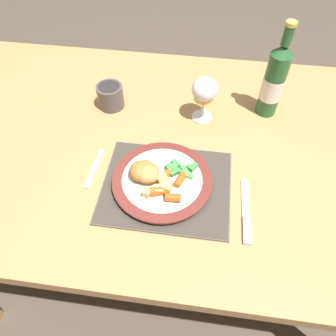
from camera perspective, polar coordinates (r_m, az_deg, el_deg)
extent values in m
plane|color=#4C4238|center=(1.55, 0.25, -14.55)|extent=(6.00, 6.00, 0.00)
cube|color=#AD7F4C|center=(0.94, 0.39, 3.88)|extent=(1.44, 0.87, 0.04)
cube|color=#AD7F4C|center=(1.65, -21.53, 6.83)|extent=(0.06, 0.06, 0.70)
cube|color=#AD7F4C|center=(1.58, 27.04, 1.93)|extent=(0.06, 0.06, 0.70)
cube|color=brown|center=(0.82, -0.29, -3.23)|extent=(0.32, 0.26, 0.01)
cube|color=#3C352E|center=(0.82, -0.29, -3.08)|extent=(0.31, 0.26, 0.00)
cylinder|color=silver|center=(0.82, -1.21, -2.39)|extent=(0.20, 0.20, 0.01)
cylinder|color=maroon|center=(0.81, -1.22, -2.01)|extent=(0.25, 0.25, 0.01)
cylinder|color=silver|center=(0.81, -1.23, -1.86)|extent=(0.20, 0.20, 0.00)
ellipsoid|color=tan|center=(0.79, -3.60, -1.11)|extent=(0.06, 0.06, 0.04)
ellipsoid|color=#A87033|center=(0.80, -4.05, -0.31)|extent=(0.05, 0.06, 0.04)
ellipsoid|color=#A87033|center=(0.80, -4.78, -0.55)|extent=(0.06, 0.06, 0.04)
ellipsoid|color=#B77F3D|center=(0.80, -3.17, -0.68)|extent=(0.07, 0.07, 0.03)
cube|color=#4CA84C|center=(0.82, 2.82, -0.22)|extent=(0.02, 0.03, 0.01)
cube|color=#4CA84C|center=(0.81, 3.64, -1.30)|extent=(0.03, 0.02, 0.01)
cube|color=green|center=(0.81, 1.15, -0.65)|extent=(0.03, 0.03, 0.01)
cube|color=green|center=(0.82, 4.40, 0.20)|extent=(0.02, 0.03, 0.01)
cube|color=#4CA84C|center=(0.83, 3.83, 0.21)|extent=(0.02, 0.02, 0.01)
cube|color=#4CA84C|center=(0.82, 1.23, -0.25)|extent=(0.01, 0.02, 0.01)
cube|color=#338438|center=(0.83, 1.33, 0.76)|extent=(0.03, 0.03, 0.01)
cube|color=green|center=(0.81, 0.26, 0.06)|extent=(0.03, 0.03, 0.01)
cube|color=#338438|center=(0.82, 2.05, -0.65)|extent=(0.02, 0.02, 0.01)
cube|color=#4CA84C|center=(0.82, 0.68, 0.18)|extent=(0.02, 0.02, 0.01)
cylinder|color=#CC5119|center=(0.80, -0.60, -1.25)|extent=(0.04, 0.04, 0.02)
cylinder|color=#CC5119|center=(0.78, -1.68, -3.98)|extent=(0.05, 0.03, 0.02)
cylinder|color=#CC5119|center=(0.77, 0.88, -5.19)|extent=(0.04, 0.02, 0.02)
cylinder|color=#CC5119|center=(0.80, 2.08, -2.12)|extent=(0.03, 0.04, 0.02)
cube|color=silver|center=(0.87, -13.10, -1.02)|extent=(0.02, 0.09, 0.01)
cube|color=silver|center=(0.90, -11.99, 1.68)|extent=(0.01, 0.02, 0.01)
cube|color=silver|center=(0.91, -11.24, 2.57)|extent=(0.00, 0.02, 0.00)
cube|color=silver|center=(0.91, -11.48, 2.61)|extent=(0.00, 0.02, 0.00)
cube|color=silver|center=(0.91, -11.72, 2.64)|extent=(0.00, 0.02, 0.00)
cube|color=silver|center=(0.92, -11.95, 2.67)|extent=(0.00, 0.02, 0.00)
cube|color=silver|center=(0.83, 13.31, -5.10)|extent=(0.02, 0.11, 0.00)
cube|color=#B2B2B7|center=(0.78, 13.53, -10.50)|extent=(0.02, 0.07, 0.01)
cylinder|color=silver|center=(1.00, 5.90, 8.84)|extent=(0.06, 0.06, 0.00)
cylinder|color=silver|center=(0.98, 6.07, 10.37)|extent=(0.01, 0.01, 0.07)
ellipsoid|color=silver|center=(0.94, 6.42, 13.50)|extent=(0.07, 0.07, 0.07)
cylinder|color=#EACC66|center=(0.95, 6.33, 12.69)|extent=(0.06, 0.06, 0.03)
cylinder|color=#23562D|center=(1.00, 17.79, 13.57)|extent=(0.06, 0.06, 0.19)
cone|color=#23562D|center=(0.94, 19.48, 18.84)|extent=(0.06, 0.06, 0.03)
cylinder|color=#23562D|center=(0.93, 20.16, 20.85)|extent=(0.03, 0.03, 0.05)
cylinder|color=#BFB74C|center=(0.91, 20.72, 22.49)|extent=(0.03, 0.03, 0.01)
cylinder|color=white|center=(1.01, 17.66, 13.14)|extent=(0.06, 0.06, 0.07)
cube|color=#E5BC66|center=(0.78, -0.46, -3.43)|extent=(0.03, 0.03, 0.03)
cube|color=gold|center=(0.79, -1.03, -2.11)|extent=(0.03, 0.03, 0.02)
cube|color=#E5BC66|center=(0.79, -1.09, -1.93)|extent=(0.03, 0.03, 0.02)
cube|color=#E5BC66|center=(0.77, -3.73, -4.31)|extent=(0.02, 0.02, 0.02)
cube|color=#E5BC66|center=(0.78, -1.63, -3.86)|extent=(0.02, 0.02, 0.02)
cylinder|color=#4C4747|center=(1.03, -9.98, 12.20)|extent=(0.08, 0.08, 0.07)
cylinder|color=#2A2727|center=(1.01, -10.24, 13.62)|extent=(0.06, 0.06, 0.01)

